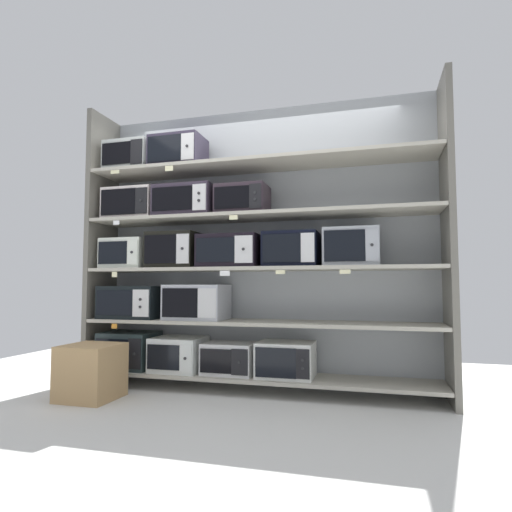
% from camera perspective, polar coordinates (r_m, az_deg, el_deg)
% --- Properties ---
extents(ground, '(7.08, 6.00, 0.02)m').
position_cam_1_polar(ground, '(2.98, -5.52, -21.99)').
color(ground, silver).
extents(back_panel, '(3.28, 0.04, 2.59)m').
position_cam_1_polar(back_panel, '(4.06, 0.97, 1.47)').
color(back_panel, '#9EA3A8').
rests_on(back_panel, ground).
extents(upright_left, '(0.05, 0.48, 2.59)m').
position_cam_1_polar(upright_left, '(4.49, -19.73, 1.18)').
color(upright_left, '#68645B').
rests_on(upright_left, ground).
extents(upright_right, '(0.05, 0.48, 2.59)m').
position_cam_1_polar(upright_right, '(3.71, 24.09, 2.30)').
color(upright_right, '#68645B').
rests_on(upright_right, ground).
extents(shelf_0, '(3.08, 0.48, 0.03)m').
position_cam_1_polar(shelf_0, '(3.87, -0.00, -15.66)').
color(shelf_0, '#ADA899').
rests_on(shelf_0, ground).
extents(microwave_0, '(0.49, 0.41, 0.33)m').
position_cam_1_polar(microwave_0, '(4.33, -16.38, -11.80)').
color(microwave_0, '#263434').
rests_on(microwave_0, shelf_0).
extents(microwave_1, '(0.44, 0.42, 0.30)m').
position_cam_1_polar(microwave_1, '(4.09, -10.15, -12.60)').
color(microwave_1, silver).
rests_on(microwave_1, shelf_0).
extents(microwave_2, '(0.45, 0.36, 0.27)m').
position_cam_1_polar(microwave_2, '(3.91, -3.49, -13.30)').
color(microwave_2, silver).
rests_on(microwave_2, shelf_0).
extents(microwave_3, '(0.47, 0.39, 0.29)m').
position_cam_1_polar(microwave_3, '(3.77, 3.98, -13.45)').
color(microwave_3, white).
rests_on(microwave_3, shelf_0).
extents(shelf_1, '(3.08, 0.48, 0.03)m').
position_cam_1_polar(shelf_1, '(3.80, -0.00, -8.77)').
color(shelf_1, '#ADA899').
extents(microwave_4, '(0.57, 0.43, 0.30)m').
position_cam_1_polar(microwave_4, '(4.27, -15.81, -5.87)').
color(microwave_4, black).
rests_on(microwave_4, shelf_1).
extents(microwave_5, '(0.53, 0.39, 0.31)m').
position_cam_1_polar(microwave_5, '(3.97, -7.81, -6.04)').
color(microwave_5, '#B0B3BC').
rests_on(microwave_5, shelf_1).
extents(price_tag_0, '(0.06, 0.00, 0.04)m').
position_cam_1_polar(price_tag_0, '(4.10, -18.20, -8.79)').
color(price_tag_0, orange).
extents(shelf_2, '(3.08, 0.48, 0.03)m').
position_cam_1_polar(shelf_2, '(3.79, -0.00, -1.73)').
color(shelf_2, '#ADA899').
extents(microwave_6, '(0.43, 0.39, 0.28)m').
position_cam_1_polar(microwave_6, '(4.31, -16.47, 0.25)').
color(microwave_6, silver).
rests_on(microwave_6, shelf_2).
extents(microwave_7, '(0.46, 0.40, 0.33)m').
position_cam_1_polar(microwave_7, '(4.07, -10.58, 0.70)').
color(microwave_7, black).
rests_on(microwave_7, shelf_2).
extents(microwave_8, '(0.54, 0.44, 0.29)m').
position_cam_1_polar(microwave_8, '(3.86, -3.28, 0.60)').
color(microwave_8, black).
rests_on(microwave_8, shelf_2).
extents(microwave_9, '(0.46, 0.37, 0.30)m').
position_cam_1_polar(microwave_9, '(3.72, 4.71, 0.85)').
color(microwave_9, black).
rests_on(microwave_9, shelf_2).
extents(microwave_10, '(0.45, 0.35, 0.31)m').
position_cam_1_polar(microwave_10, '(3.66, 12.48, 1.13)').
color(microwave_10, '#9EA3AB').
rests_on(microwave_10, shelf_2).
extents(price_tag_1, '(0.05, 0.00, 0.05)m').
position_cam_1_polar(price_tag_1, '(4.09, -18.18, -2.33)').
color(price_tag_1, beige).
extents(price_tag_2, '(0.09, 0.00, 0.04)m').
position_cam_1_polar(price_tag_2, '(3.62, -4.15, -2.28)').
color(price_tag_2, white).
extents(price_tag_3, '(0.08, 0.00, 0.03)m').
position_cam_1_polar(price_tag_3, '(3.49, 3.24, -2.13)').
color(price_tag_3, beige).
extents(price_tag_4, '(0.08, 0.00, 0.03)m').
position_cam_1_polar(price_tag_4, '(3.42, 11.67, -2.04)').
color(price_tag_4, beige).
extents(shelf_3, '(3.08, 0.48, 0.03)m').
position_cam_1_polar(shelf_3, '(3.84, -0.00, 5.24)').
color(shelf_3, '#ADA899').
extents(microwave_11, '(0.51, 0.36, 0.30)m').
position_cam_1_polar(microwave_11, '(4.35, -15.91, 6.51)').
color(microwave_11, silver).
rests_on(microwave_11, shelf_3).
extents(microwave_12, '(0.55, 0.42, 0.29)m').
position_cam_1_polar(microwave_12, '(4.08, -9.05, 7.00)').
color(microwave_12, '#322937').
rests_on(microwave_12, shelf_3).
extents(microwave_13, '(0.45, 0.34, 0.27)m').
position_cam_1_polar(microwave_13, '(3.89, -1.79, 7.32)').
color(microwave_13, '#322730').
rests_on(microwave_13, shelf_3).
extents(price_tag_5, '(0.06, 0.00, 0.04)m').
position_cam_1_polar(price_tag_5, '(4.13, -17.96, 4.22)').
color(price_tag_5, white).
extents(price_tag_6, '(0.07, 0.00, 0.04)m').
position_cam_1_polar(price_tag_6, '(3.64, -3.00, 5.12)').
color(price_tag_6, beige).
extents(shelf_4, '(3.08, 0.48, 0.03)m').
position_cam_1_polar(shelf_4, '(3.94, -0.00, 11.95)').
color(shelf_4, '#ADA899').
extents(microwave_14, '(0.45, 0.35, 0.29)m').
position_cam_1_polar(microwave_14, '(4.47, -16.13, 12.31)').
color(microwave_14, '#B6BDB8').
rests_on(microwave_14, shelf_4).
extents(microwave_15, '(0.48, 0.36, 0.30)m').
position_cam_1_polar(microwave_15, '(4.24, -10.23, 13.18)').
color(microwave_15, '#2D2739').
rests_on(microwave_15, shelf_4).
extents(price_tag_7, '(0.09, 0.00, 0.03)m').
position_cam_1_polar(price_tag_7, '(4.23, -18.12, 10.51)').
color(price_tag_7, beige).
extents(price_tag_8, '(0.08, 0.00, 0.05)m').
position_cam_1_polar(price_tag_8, '(3.96, -11.41, 11.28)').
color(price_tag_8, beige).
extents(shipping_carton, '(0.42, 0.42, 0.44)m').
position_cam_1_polar(shipping_carton, '(3.86, -20.93, -14.07)').
color(shipping_carton, tan).
rests_on(shipping_carton, ground).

